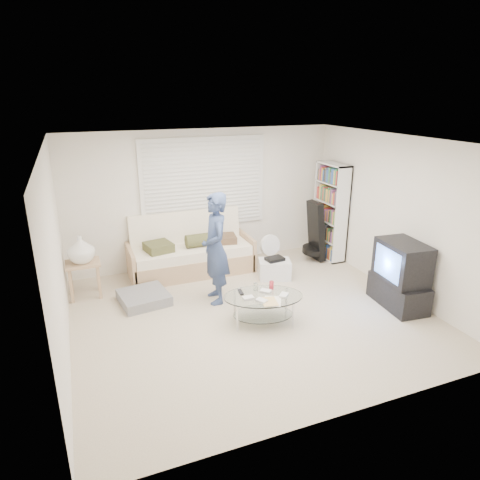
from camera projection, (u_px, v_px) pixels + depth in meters
name	position (u px, v px, depth m)	size (l,w,h in m)	color
ground	(251.00, 315.00, 6.29)	(5.00, 5.00, 0.00)	tan
room_shell	(239.00, 200.00, 6.18)	(5.02, 4.52, 2.51)	white
window_blinds	(204.00, 183.00, 7.72)	(2.32, 0.08, 1.62)	silver
futon_sofa	(191.00, 253.00, 7.69)	(2.19, 0.88, 1.07)	tan
grey_floor_pillow	(144.00, 297.00, 6.64)	(0.70, 0.70, 0.16)	slate
side_table	(81.00, 252.00, 6.60)	(0.52, 0.42, 1.03)	tan
bookshelf	(330.00, 212.00, 8.20)	(0.29, 0.78, 1.85)	white
guitar_case	(315.00, 235.00, 8.16)	(0.41, 0.42, 1.15)	black
floor_fan	(269.00, 249.00, 7.85)	(0.40, 0.26, 0.65)	white
storage_bin	(274.00, 269.00, 7.49)	(0.64, 0.53, 0.38)	white
tv_unit	(400.00, 276.00, 6.41)	(0.59, 0.98, 1.02)	black
coffee_table	(263.00, 301.00, 5.98)	(1.26, 0.98, 0.53)	silver
standing_person	(215.00, 249.00, 6.45)	(0.63, 0.41, 1.72)	navy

